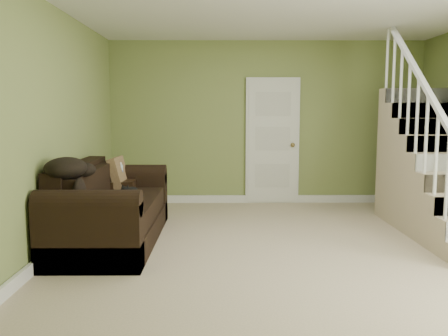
{
  "coord_description": "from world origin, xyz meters",
  "views": [
    {
      "loc": [
        -0.75,
        -4.91,
        1.5
      ],
      "look_at": [
        -0.7,
        0.2,
        0.88
      ],
      "focal_mm": 38.0,
      "sensor_mm": 36.0,
      "label": 1
    }
  ],
  "objects_px": {
    "side_table": "(116,202)",
    "cat": "(131,194)",
    "banana": "(123,205)",
    "sofa": "(109,212)"
  },
  "relations": [
    {
      "from": "side_table",
      "to": "cat",
      "type": "distance_m",
      "value": 0.98
    },
    {
      "from": "banana",
      "to": "side_table",
      "type": "bearing_deg",
      "value": 73.33
    },
    {
      "from": "sofa",
      "to": "banana",
      "type": "bearing_deg",
      "value": -59.11
    },
    {
      "from": "sofa",
      "to": "cat",
      "type": "height_order",
      "value": "sofa"
    },
    {
      "from": "cat",
      "to": "banana",
      "type": "height_order",
      "value": "cat"
    },
    {
      "from": "sofa",
      "to": "banana",
      "type": "height_order",
      "value": "sofa"
    },
    {
      "from": "cat",
      "to": "banana",
      "type": "distance_m",
      "value": 0.36
    },
    {
      "from": "side_table",
      "to": "banana",
      "type": "xyz_separation_m",
      "value": [
        0.35,
        -1.24,
        0.21
      ]
    },
    {
      "from": "banana",
      "to": "sofa",
      "type": "bearing_deg",
      "value": 88.5
    },
    {
      "from": "sofa",
      "to": "cat",
      "type": "relative_size",
      "value": 5.24
    }
  ]
}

